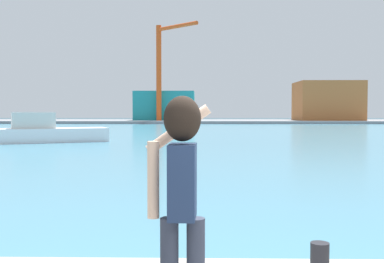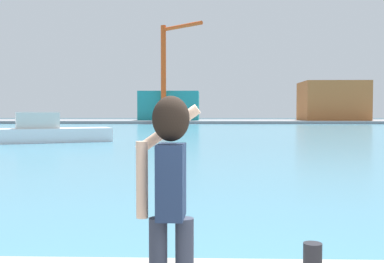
{
  "view_description": "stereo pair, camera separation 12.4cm",
  "coord_description": "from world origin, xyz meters",
  "px_view_note": "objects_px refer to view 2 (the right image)",
  "views": [
    {
      "loc": [
        -0.9,
        -3.13,
        2.3
      ],
      "look_at": [
        -1.14,
        8.0,
        1.82
      ],
      "focal_mm": 43.97,
      "sensor_mm": 36.0,
      "label": 1
    },
    {
      "loc": [
        -0.78,
        -3.13,
        2.3
      ],
      "look_at": [
        -1.14,
        8.0,
        1.82
      ],
      "focal_mm": 43.97,
      "sensor_mm": 36.0,
      "label": 2
    }
  ],
  "objects_px": {
    "warehouse_left": "(170,106)",
    "person_photographer": "(170,186)",
    "harbor_bollard": "(313,260)",
    "boat_moored": "(49,132)",
    "warehouse_right": "(332,101)",
    "port_crane": "(167,64)"
  },
  "relations": [
    {
      "from": "warehouse_left",
      "to": "port_crane",
      "type": "height_order",
      "value": "port_crane"
    },
    {
      "from": "harbor_bollard",
      "to": "port_crane",
      "type": "distance_m",
      "value": 85.74
    },
    {
      "from": "boat_moored",
      "to": "person_photographer",
      "type": "bearing_deg",
      "value": -94.02
    },
    {
      "from": "person_photographer",
      "to": "boat_moored",
      "type": "distance_m",
      "value": 32.92
    },
    {
      "from": "harbor_bollard",
      "to": "port_crane",
      "type": "relative_size",
      "value": 0.02
    },
    {
      "from": "warehouse_left",
      "to": "port_crane",
      "type": "distance_m",
      "value": 10.29
    },
    {
      "from": "person_photographer",
      "to": "port_crane",
      "type": "bearing_deg",
      "value": 6.96
    },
    {
      "from": "harbor_bollard",
      "to": "boat_moored",
      "type": "bearing_deg",
      "value": 113.12
    },
    {
      "from": "harbor_bollard",
      "to": "warehouse_left",
      "type": "relative_size",
      "value": 0.03
    },
    {
      "from": "warehouse_left",
      "to": "warehouse_right",
      "type": "distance_m",
      "value": 32.75
    },
    {
      "from": "harbor_bollard",
      "to": "warehouse_right",
      "type": "bearing_deg",
      "value": 75.11
    },
    {
      "from": "warehouse_left",
      "to": "person_photographer",
      "type": "bearing_deg",
      "value": -85.43
    },
    {
      "from": "warehouse_right",
      "to": "port_crane",
      "type": "bearing_deg",
      "value": -169.99
    },
    {
      "from": "boat_moored",
      "to": "warehouse_left",
      "type": "xyz_separation_m",
      "value": [
        4.05,
        61.39,
        2.62
      ]
    },
    {
      "from": "boat_moored",
      "to": "warehouse_left",
      "type": "distance_m",
      "value": 61.58
    },
    {
      "from": "person_photographer",
      "to": "harbor_bollard",
      "type": "xyz_separation_m",
      "value": [
        1.31,
        1.05,
        -0.89
      ]
    },
    {
      "from": "port_crane",
      "to": "person_photographer",
      "type": "bearing_deg",
      "value": -85.14
    },
    {
      "from": "harbor_bollard",
      "to": "boat_moored",
      "type": "distance_m",
      "value": 32.42
    },
    {
      "from": "boat_moored",
      "to": "port_crane",
      "type": "xyz_separation_m",
      "value": [
        4.13,
        54.85,
        10.56
      ]
    },
    {
      "from": "harbor_bollard",
      "to": "boat_moored",
      "type": "xyz_separation_m",
      "value": [
        -12.73,
        29.82,
        -0.06
      ]
    },
    {
      "from": "warehouse_right",
      "to": "person_photographer",
      "type": "bearing_deg",
      "value": -105.5
    },
    {
      "from": "harbor_bollard",
      "to": "warehouse_left",
      "type": "height_order",
      "value": "warehouse_left"
    }
  ]
}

